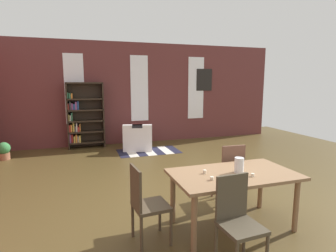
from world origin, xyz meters
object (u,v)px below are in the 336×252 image
at_px(armchair_white, 138,140).
at_px(dining_table, 233,180).
at_px(dining_chair_near_left, 237,218).
at_px(bookshelf_tall, 83,116).
at_px(dining_chair_head_left, 145,202).
at_px(potted_plant_by_shelf, 4,151).
at_px(vase_on_table, 239,165).
at_px(dining_chair_far_right, 230,171).

bearing_deg(armchair_white, dining_table, -86.45).
distance_m(dining_chair_near_left, bookshelf_tall, 6.16).
relative_size(dining_chair_near_left, armchair_white, 0.97).
bearing_deg(dining_chair_head_left, dining_table, 0.30).
xyz_separation_m(armchair_white, potted_plant_by_shelf, (-3.39, -0.03, -0.05)).
distance_m(vase_on_table, armchair_white, 4.65).
distance_m(dining_table, armchair_white, 4.62).
distance_m(dining_chair_far_right, armchair_white, 3.97).
distance_m(dining_table, dining_chair_head_left, 1.19).
relative_size(bookshelf_tall, armchair_white, 1.95).
xyz_separation_m(dining_chair_near_left, armchair_white, (0.08, 5.29, -0.23)).
distance_m(vase_on_table, dining_chair_near_left, 0.88).
distance_m(dining_chair_head_left, armchair_white, 4.70).
relative_size(dining_table, dining_chair_near_left, 1.70).
relative_size(dining_chair_far_right, bookshelf_tall, 0.50).
relative_size(dining_chair_head_left, bookshelf_tall, 0.50).
height_order(vase_on_table, dining_chair_head_left, dining_chair_head_left).
bearing_deg(bookshelf_tall, dining_chair_head_left, -83.88).
bearing_deg(dining_chair_head_left, dining_chair_far_right, 24.23).
height_order(dining_table, potted_plant_by_shelf, dining_table).
relative_size(vase_on_table, dining_chair_far_right, 0.21).
height_order(dining_table, dining_chair_head_left, dining_chair_head_left).
distance_m(dining_chair_far_right, potted_plant_by_shelf, 5.61).
distance_m(dining_chair_head_left, potted_plant_by_shelf, 5.22).
height_order(bookshelf_tall, armchair_white, bookshelf_tall).
bearing_deg(dining_table, dining_chair_head_left, -179.70).
xyz_separation_m(dining_table, vase_on_table, (0.08, 0.00, 0.19)).
distance_m(bookshelf_tall, armchair_white, 1.75).
bearing_deg(dining_chair_far_right, dining_chair_near_left, -117.88).
xyz_separation_m(dining_chair_far_right, bookshelf_tall, (-2.11, 4.61, 0.41)).
relative_size(vase_on_table, dining_chair_head_left, 0.21).
bearing_deg(dining_chair_far_right, vase_on_table, -112.26).
xyz_separation_m(vase_on_table, armchair_white, (-0.36, 4.60, -0.56)).
bearing_deg(dining_chair_far_right, potted_plant_by_shelf, 136.05).
distance_m(vase_on_table, potted_plant_by_shelf, 5.95).
height_order(dining_table, bookshelf_tall, bookshelf_tall).
bearing_deg(vase_on_table, dining_chair_head_left, -179.72).
distance_m(dining_table, potted_plant_by_shelf, 5.88).
height_order(dining_chair_far_right, potted_plant_by_shelf, dining_chair_far_right).
bearing_deg(armchair_white, dining_chair_far_right, -80.66).
bearing_deg(dining_chair_far_right, dining_chair_head_left, -155.77).
bearing_deg(bookshelf_tall, potted_plant_by_shelf, -159.41).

